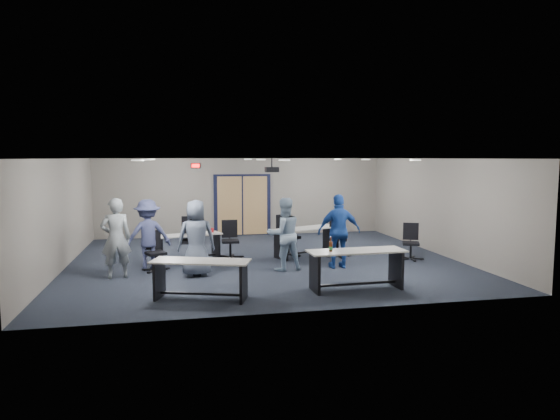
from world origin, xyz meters
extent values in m
plane|color=#1B212C|center=(0.00, 0.00, 0.00)|extent=(10.00, 10.00, 0.00)
cube|color=gray|center=(0.00, 4.50, 1.35)|extent=(10.00, 0.04, 2.70)
cube|color=gray|center=(0.00, -4.50, 1.35)|extent=(10.00, 0.04, 2.70)
cube|color=gray|center=(-5.00, 0.00, 1.35)|extent=(0.04, 9.00, 2.70)
cube|color=gray|center=(5.00, 0.00, 1.35)|extent=(0.04, 9.00, 2.70)
cube|color=white|center=(0.00, 0.00, 2.70)|extent=(10.00, 9.00, 0.04)
cube|color=black|center=(0.00, 4.47, 1.05)|extent=(2.00, 0.06, 2.20)
cube|color=tan|center=(-0.45, 4.45, 1.05)|extent=(0.85, 0.04, 2.05)
cube|color=tan|center=(0.45, 4.45, 1.05)|extent=(0.85, 0.04, 2.05)
cube|color=black|center=(-1.60, 4.45, 2.45)|extent=(0.32, 0.05, 0.18)
cube|color=#FF0C0C|center=(-1.60, 4.42, 2.45)|extent=(0.26, 0.02, 0.12)
cylinder|color=black|center=(0.30, 0.50, 2.58)|extent=(0.04, 0.04, 0.24)
cube|color=black|center=(0.30, 0.50, 2.40)|extent=(0.35, 0.30, 0.14)
cylinder|color=black|center=(0.30, 0.35, 2.40)|extent=(0.08, 0.03, 0.08)
cube|color=#A29E99|center=(-1.82, -3.34, 0.75)|extent=(1.98, 1.19, 0.03)
cube|color=black|center=(-2.61, -3.07, 0.37)|extent=(0.23, 0.56, 0.73)
cube|color=black|center=(-1.03, -3.60, 0.37)|extent=(0.23, 0.56, 0.73)
cube|color=black|center=(-1.82, -3.34, 0.10)|extent=(1.60, 0.58, 0.04)
cube|color=#A29E99|center=(1.36, -3.25, 0.80)|extent=(2.04, 0.73, 0.03)
cube|color=black|center=(0.47, -3.27, 0.39)|extent=(0.07, 0.62, 0.79)
cube|color=black|center=(2.26, -3.22, 0.39)|extent=(0.07, 0.62, 0.79)
cube|color=black|center=(1.36, -3.25, 0.11)|extent=(1.80, 0.11, 0.04)
cube|color=#A29E99|center=(-1.98, 0.38, 0.70)|extent=(1.85, 1.08, 0.03)
cube|color=black|center=(-2.72, 0.15, 0.34)|extent=(0.21, 0.53, 0.68)
cube|color=black|center=(-1.23, 0.62, 0.34)|extent=(0.21, 0.53, 0.68)
cube|color=black|center=(-1.98, 0.38, 0.10)|extent=(1.50, 0.51, 0.04)
cylinder|color=red|center=(-1.33, 0.59, 0.77)|extent=(0.08, 0.08, 0.12)
cube|color=#A29E99|center=(1.25, 0.40, 0.77)|extent=(2.05, 1.37, 0.03)
cube|color=black|center=(0.46, 0.05, 0.38)|extent=(0.29, 0.57, 0.76)
cube|color=black|center=(2.05, 0.74, 0.38)|extent=(0.29, 0.57, 0.76)
cube|color=black|center=(1.25, 0.40, 0.11)|extent=(1.61, 0.74, 0.04)
imported|color=#8D959A|center=(-3.61, -1.22, 0.92)|extent=(0.74, 0.55, 1.83)
imported|color=slate|center=(-1.83, -1.38, 0.88)|extent=(0.88, 0.59, 1.77)
imported|color=#9CB6CF|center=(0.27, -1.20, 0.88)|extent=(0.95, 0.80, 1.77)
imported|color=navy|center=(1.66, -1.22, 0.92)|extent=(1.09, 0.48, 1.83)
imported|color=#444A7B|center=(-2.96, -0.46, 0.86)|extent=(1.23, 0.88, 1.72)
camera|label=1|loc=(-2.24, -12.85, 2.72)|focal=32.00mm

